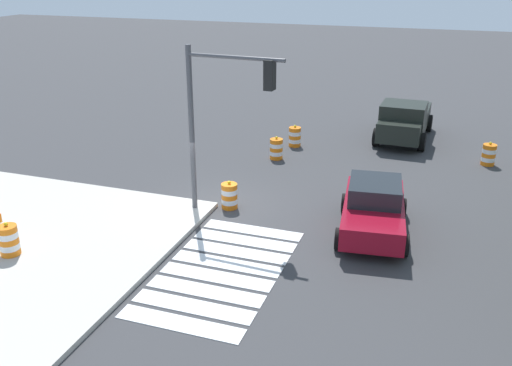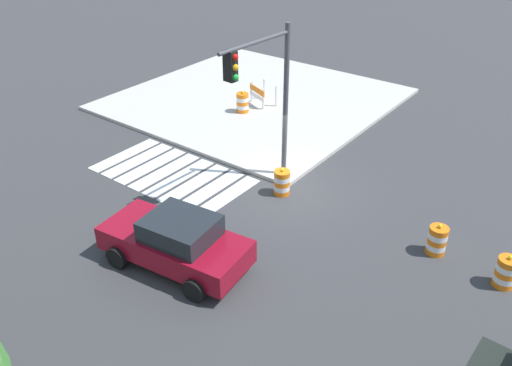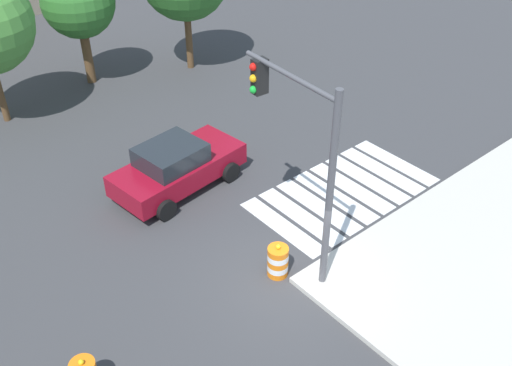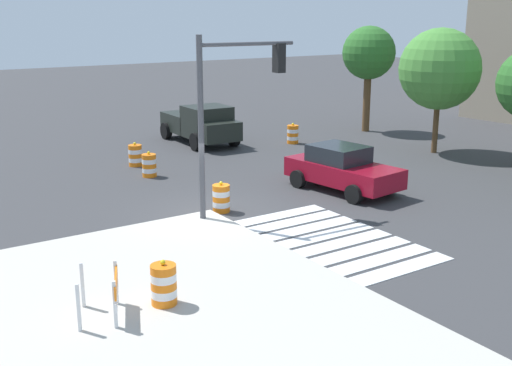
% 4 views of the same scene
% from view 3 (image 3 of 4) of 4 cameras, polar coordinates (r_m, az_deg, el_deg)
% --- Properties ---
extents(ground_plane, '(120.00, 120.00, 0.00)m').
position_cam_3_polar(ground_plane, '(15.62, 3.26, -9.61)').
color(ground_plane, '#38383A').
extents(crosswalk_stripes, '(5.85, 3.20, 0.02)m').
position_cam_3_polar(crosswalk_stripes, '(18.79, 8.49, -0.87)').
color(crosswalk_stripes, silver).
rests_on(crosswalk_stripes, ground).
extents(sports_car, '(4.49, 2.52, 1.63)m').
position_cam_3_polar(sports_car, '(18.51, -7.73, 1.63)').
color(sports_car, maroon).
rests_on(sports_car, ground).
extents(traffic_barrel_median_far, '(0.56, 0.56, 1.02)m').
position_cam_3_polar(traffic_barrel_median_far, '(15.51, 2.14, -7.63)').
color(traffic_barrel_median_far, orange).
rests_on(traffic_barrel_median_far, ground).
extents(traffic_light_pole, '(0.48, 3.29, 5.50)m').
position_cam_3_polar(traffic_light_pole, '(13.84, 4.27, 4.35)').
color(traffic_light_pole, '#4C4C51').
rests_on(traffic_light_pole, sidewalk_corner).
extents(street_tree_streetside_near, '(2.92, 2.92, 4.92)m').
position_cam_3_polar(street_tree_streetside_near, '(25.12, -16.97, 16.52)').
color(street_tree_streetside_near, brown).
rests_on(street_tree_streetside_near, ground).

